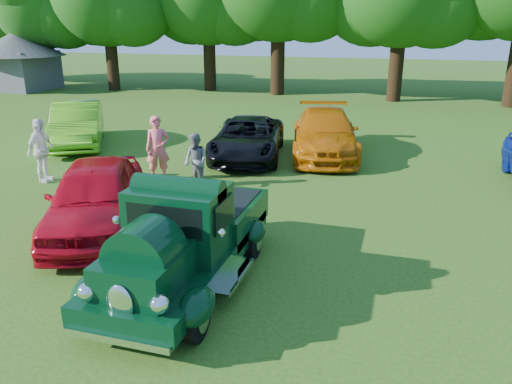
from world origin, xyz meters
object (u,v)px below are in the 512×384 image
(back_car_orange, at_px, (325,133))
(spectator_grey, at_px, (196,161))
(hero_pickup, at_px, (186,240))
(spectator_pink, at_px, (158,149))
(back_car_black, at_px, (248,138))
(gazebo, at_px, (17,54))
(spectator_white, at_px, (41,151))
(red_convertible, at_px, (96,197))
(back_car_lime, at_px, (77,124))

(back_car_orange, height_order, spectator_grey, back_car_orange)
(hero_pickup, distance_m, spectator_pink, 6.39)
(hero_pickup, distance_m, back_car_black, 8.87)
(spectator_pink, xyz_separation_m, spectator_grey, (1.34, -0.30, -0.19))
(gazebo, bearing_deg, spectator_grey, -39.33)
(back_car_black, relative_size, gazebo, 0.77)
(spectator_pink, xyz_separation_m, gazebo, (-18.99, 16.36, 1.43))
(spectator_white, bearing_deg, back_car_black, -52.30)
(red_convertible, relative_size, back_car_orange, 0.87)
(gazebo, bearing_deg, back_car_lime, -43.38)
(back_car_orange, bearing_deg, spectator_pink, -144.95)
(back_car_black, distance_m, spectator_grey, 3.60)
(red_convertible, height_order, gazebo, gazebo)
(back_car_lime, bearing_deg, spectator_grey, -59.61)
(back_car_lime, relative_size, spectator_white, 2.60)
(back_car_black, relative_size, spectator_white, 2.62)
(back_car_orange, bearing_deg, gazebo, 141.67)
(back_car_orange, bearing_deg, hero_pickup, -106.44)
(back_car_black, relative_size, back_car_orange, 0.91)
(hero_pickup, distance_m, back_car_lime, 12.07)
(spectator_pink, distance_m, spectator_white, 3.42)
(gazebo, bearing_deg, spectator_pink, -40.73)
(red_convertible, distance_m, spectator_grey, 3.64)
(back_car_lime, relative_size, back_car_orange, 0.91)
(hero_pickup, distance_m, spectator_grey, 5.52)
(spectator_pink, bearing_deg, back_car_orange, 15.62)
(back_car_orange, bearing_deg, back_car_lime, 176.45)
(spectator_pink, distance_m, spectator_grey, 1.38)
(back_car_orange, distance_m, spectator_pink, 6.17)
(hero_pickup, distance_m, gazebo, 31.26)
(spectator_white, bearing_deg, spectator_pink, -74.82)
(red_convertible, height_order, back_car_orange, red_convertible)
(red_convertible, distance_m, spectator_white, 4.56)
(spectator_white, height_order, gazebo, gazebo)
(back_car_black, xyz_separation_m, back_car_orange, (2.50, 1.18, 0.10))
(spectator_white, bearing_deg, back_car_orange, -57.00)
(back_car_orange, xyz_separation_m, gazebo, (-23.25, 11.90, 1.61))
(back_car_black, distance_m, back_car_orange, 2.77)
(hero_pickup, bearing_deg, back_car_lime, 134.28)
(back_car_orange, relative_size, spectator_white, 2.87)
(back_car_lime, height_order, spectator_white, spectator_white)
(hero_pickup, bearing_deg, red_convertible, 151.13)
(hero_pickup, relative_size, spectator_grey, 3.09)
(spectator_grey, relative_size, spectator_white, 0.83)
(back_car_black, xyz_separation_m, spectator_white, (-4.99, -4.37, 0.26))
(hero_pickup, bearing_deg, back_car_orange, 84.78)
(spectator_pink, bearing_deg, gazebo, 108.61)
(hero_pickup, height_order, red_convertible, hero_pickup)
(back_car_lime, xyz_separation_m, spectator_white, (1.83, -4.29, 0.14))
(back_car_orange, distance_m, spectator_white, 9.33)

